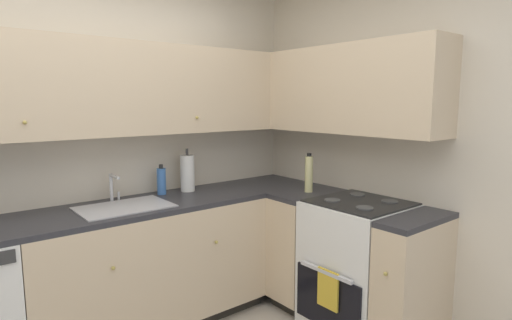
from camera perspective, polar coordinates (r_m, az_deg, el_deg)
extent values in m
cube|color=beige|center=(3.11, -24.27, 2.31)|extent=(3.77, 0.05, 2.68)
cube|color=beige|center=(3.01, 22.85, 2.21)|extent=(0.05, 3.22, 2.68)
cube|color=beige|center=(3.13, -14.39, -13.32)|extent=(1.66, 0.60, 0.79)
cube|color=black|center=(3.34, -14.34, -20.20)|extent=(1.66, 0.54, 0.09)
sphere|color=tan|center=(2.69, -18.94, -13.83)|extent=(0.02, 0.02, 0.02)
sphere|color=tan|center=(2.99, -5.44, -11.13)|extent=(0.02, 0.02, 0.02)
cube|color=#2D2D33|center=(3.01, -14.71, -6.00)|extent=(2.87, 0.60, 0.03)
cube|color=beige|center=(3.40, 7.07, -11.43)|extent=(0.60, 0.32, 0.79)
cube|color=black|center=(3.59, 7.30, -17.95)|extent=(0.54, 0.32, 0.09)
cube|color=beige|center=(2.89, 20.75, -15.53)|extent=(0.60, 0.23, 0.79)
sphere|color=tan|center=(2.58, 17.29, -14.66)|extent=(0.02, 0.02, 0.02)
cube|color=#2D2D33|center=(3.28, 7.20, -4.63)|extent=(0.60, 0.32, 0.03)
cube|color=#2D2D33|center=(2.75, 21.18, -7.62)|extent=(0.60, 0.23, 0.03)
cube|color=white|center=(3.13, 13.84, -13.88)|extent=(0.64, 0.62, 0.91)
cube|color=black|center=(2.97, 9.70, -18.53)|extent=(0.02, 0.55, 0.38)
cube|color=silver|center=(2.86, 9.50, -14.87)|extent=(0.02, 0.43, 0.02)
cube|color=black|center=(2.99, 14.14, -5.61)|extent=(0.59, 0.60, 0.01)
cube|color=white|center=(3.22, 17.46, -3.51)|extent=(0.03, 0.60, 0.15)
cylinder|color=#4C4C4C|center=(2.80, 14.64, -6.35)|extent=(0.11, 0.11, 0.01)
cylinder|color=#4C4C4C|center=(2.96, 10.38, -5.42)|extent=(0.11, 0.11, 0.01)
cylinder|color=#4C4C4C|center=(3.03, 17.83, -5.41)|extent=(0.11, 0.11, 0.01)
cylinder|color=#4C4C4C|center=(3.18, 13.71, -4.61)|extent=(0.11, 0.11, 0.01)
cube|color=gold|center=(2.89, 9.81, -17.03)|extent=(0.02, 0.17, 0.26)
cube|color=beige|center=(2.99, -19.21, 9.19)|extent=(2.55, 0.32, 0.63)
sphere|color=tan|center=(2.69, -29.08, 4.51)|extent=(0.02, 0.02, 0.02)
sphere|color=tan|center=(3.08, -8.06, 5.77)|extent=(0.02, 0.02, 0.02)
cube|color=beige|center=(3.23, 10.61, 9.38)|extent=(0.32, 1.74, 0.63)
cube|color=#B7B7BC|center=(2.91, -17.57, -6.14)|extent=(0.59, 0.40, 0.01)
cube|color=gray|center=(2.93, -17.53, -7.08)|extent=(0.54, 0.36, 0.09)
cube|color=#99999E|center=(2.92, -17.54, -6.82)|extent=(0.02, 0.35, 0.06)
cylinder|color=silver|center=(3.11, -19.20, -3.58)|extent=(0.02, 0.02, 0.20)
cylinder|color=silver|center=(3.02, -18.80, -2.17)|extent=(0.02, 0.15, 0.02)
cylinder|color=silver|center=(3.14, -18.28, -4.70)|extent=(0.02, 0.02, 0.06)
cylinder|color=#3F72BF|center=(3.23, -12.82, -2.87)|extent=(0.07, 0.07, 0.20)
cylinder|color=#262626|center=(3.21, -12.88, -0.87)|extent=(0.03, 0.03, 0.03)
cylinder|color=white|center=(3.30, -9.37, -1.78)|extent=(0.11, 0.11, 0.28)
cylinder|color=#3F3F3F|center=(3.30, -9.38, -1.44)|extent=(0.02, 0.02, 0.34)
cylinder|color=beige|center=(3.25, 7.25, -1.93)|extent=(0.06, 0.06, 0.28)
cylinder|color=black|center=(3.23, 7.29, 0.71)|extent=(0.03, 0.03, 0.02)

